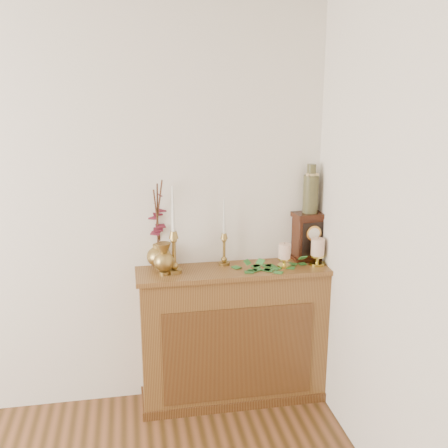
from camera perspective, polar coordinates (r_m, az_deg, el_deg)
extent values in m
cube|color=white|center=(3.42, -23.14, 0.92)|extent=(4.00, 0.04, 2.60)
cube|color=brown|center=(3.53, 1.05, -12.19)|extent=(1.20, 0.30, 0.90)
cube|color=brown|center=(3.42, 1.57, -14.00)|extent=(0.96, 0.01, 0.63)
cube|color=brown|center=(3.34, 1.09, -5.07)|extent=(1.24, 0.34, 0.03)
cube|color=brown|center=(3.74, 1.02, -17.94)|extent=(1.23, 0.33, 0.06)
cylinder|color=#9F7C3F|center=(3.27, -5.41, -5.10)|extent=(0.09, 0.09, 0.02)
sphere|color=#9F7C3F|center=(3.26, -5.42, -4.54)|extent=(0.05, 0.05, 0.05)
cylinder|color=#9F7C3F|center=(3.23, -5.45, -3.21)|extent=(0.02, 0.02, 0.16)
sphere|color=#9F7C3F|center=(3.21, -5.49, -1.76)|extent=(0.04, 0.04, 0.04)
cone|color=#9F7C3F|center=(3.20, -5.51, -1.17)|extent=(0.06, 0.06, 0.05)
cone|color=silver|center=(3.16, -5.58, 1.60)|extent=(0.02, 0.02, 0.28)
cylinder|color=#9F7C3F|center=(3.39, 0.01, -4.31)|extent=(0.07, 0.07, 0.02)
sphere|color=#9F7C3F|center=(3.39, 0.01, -3.88)|extent=(0.04, 0.04, 0.04)
cylinder|color=#9F7C3F|center=(3.37, 0.01, -2.86)|extent=(0.02, 0.02, 0.13)
sphere|color=#9F7C3F|center=(3.35, 0.01, -1.76)|extent=(0.03, 0.03, 0.03)
cone|color=#9F7C3F|center=(3.34, 0.01, -1.31)|extent=(0.05, 0.05, 0.04)
cone|color=silver|center=(3.31, 0.01, 0.78)|extent=(0.02, 0.02, 0.23)
cylinder|color=#9F7C3F|center=(3.24, -6.52, -5.31)|extent=(0.06, 0.06, 0.02)
sphere|color=#9F7C3F|center=(3.22, -6.56, -4.07)|extent=(0.13, 0.13, 0.13)
cone|color=#9F7C3F|center=(3.19, -6.60, -2.62)|extent=(0.09, 0.09, 0.06)
cylinder|color=#9F7C3F|center=(3.38, -7.06, -4.59)|extent=(0.07, 0.07, 0.01)
ellipsoid|color=#9F7C3F|center=(3.36, -7.09, -3.52)|extent=(0.15, 0.15, 0.13)
cylinder|color=#9F7C3F|center=(3.34, -7.13, -2.43)|extent=(0.08, 0.08, 0.03)
cylinder|color=#472819|center=(3.29, -7.32, 0.74)|extent=(0.04, 0.09, 0.37)
cylinder|color=#472819|center=(3.29, -7.24, 1.03)|extent=(0.01, 0.08, 0.41)
cylinder|color=#472819|center=(3.29, -7.19, 1.31)|extent=(0.06, 0.14, 0.43)
cylinder|color=gold|center=(3.38, 6.55, -4.54)|extent=(0.08, 0.08, 0.02)
cylinder|color=gold|center=(3.37, 6.56, -4.13)|extent=(0.02, 0.02, 0.04)
cylinder|color=gold|center=(3.36, 6.57, -3.78)|extent=(0.08, 0.08, 0.01)
cylinder|color=beige|center=(3.35, 6.60, -2.94)|extent=(0.08, 0.08, 0.09)
cylinder|color=#472819|center=(3.33, 6.63, -2.09)|extent=(0.00, 0.00, 0.01)
cylinder|color=gold|center=(3.44, 10.08, -4.27)|extent=(0.10, 0.10, 0.02)
cylinder|color=gold|center=(3.43, 10.10, -3.81)|extent=(0.02, 0.02, 0.04)
cylinder|color=gold|center=(3.43, 10.12, -3.42)|extent=(0.09, 0.09, 0.01)
cylinder|color=beige|center=(3.41, 10.17, -2.47)|extent=(0.09, 0.09, 0.11)
cylinder|color=#472819|center=(3.39, 10.21, -1.51)|extent=(0.00, 0.00, 0.01)
cube|color=#286727|center=(3.33, 2.41, -4.78)|extent=(0.07, 0.06, 0.00)
cube|color=#286727|center=(3.28, 6.40, -5.21)|extent=(0.06, 0.07, 0.00)
cube|color=#286727|center=(3.37, 8.57, -4.69)|extent=(0.07, 0.07, 0.00)
cube|color=#286727|center=(3.38, 8.49, -4.64)|extent=(0.07, 0.06, 0.00)
cube|color=#286727|center=(3.39, 6.34, -4.51)|extent=(0.07, 0.06, 0.00)
cube|color=#286727|center=(3.21, 1.80, -5.57)|extent=(0.07, 0.07, 0.00)
cube|color=#286727|center=(3.26, 5.62, -5.26)|extent=(0.06, 0.05, 0.00)
cube|color=#286727|center=(3.35, 1.55, -4.63)|extent=(0.07, 0.07, 0.00)
cube|color=#286727|center=(3.37, 4.78, -4.60)|extent=(0.06, 0.05, 0.00)
cube|color=#286727|center=(3.33, 4.85, -4.81)|extent=(0.06, 0.07, 0.00)
cube|color=#286727|center=(3.32, 5.97, -4.94)|extent=(0.07, 0.07, 0.00)
cube|color=#286727|center=(3.32, 2.93, -4.87)|extent=(0.06, 0.07, 0.00)
cube|color=#286727|center=(3.32, 9.63, -5.04)|extent=(0.07, 0.07, 0.00)
cube|color=#286727|center=(3.34, 4.95, -4.76)|extent=(0.07, 0.07, 0.00)
cube|color=#286727|center=(3.36, 5.91, -4.67)|extent=(0.06, 0.06, 0.00)
cube|color=#286727|center=(3.28, 2.56, -4.18)|extent=(0.06, 0.05, 0.03)
cube|color=#286727|center=(3.22, 3.99, -4.11)|extent=(0.06, 0.05, 0.03)
cube|color=#286727|center=(3.36, 8.58, -3.66)|extent=(0.05, 0.04, 0.03)
cube|color=#36170A|center=(3.55, 9.11, -3.60)|extent=(0.23, 0.17, 0.02)
cube|color=#36170A|center=(3.51, 9.20, -1.46)|extent=(0.20, 0.15, 0.28)
cube|color=#36170A|center=(3.47, 9.31, 0.98)|extent=(0.23, 0.17, 0.03)
cube|color=black|center=(3.45, 9.67, -1.66)|extent=(0.15, 0.02, 0.22)
cylinder|color=#C58B3A|center=(3.44, 9.74, -1.01)|extent=(0.10, 0.02, 0.10)
cylinder|color=silver|center=(3.44, 9.74, -1.01)|extent=(0.08, 0.01, 0.08)
sphere|color=#C58B3A|center=(3.48, 9.59, -2.83)|extent=(0.03, 0.03, 0.03)
cylinder|color=#172F21|center=(3.44, 9.40, 3.23)|extent=(0.10, 0.10, 0.25)
cylinder|color=#172F21|center=(3.41, 9.51, 5.76)|extent=(0.06, 0.06, 0.08)
cylinder|color=tan|center=(3.42, 9.49, 5.33)|extent=(0.07, 0.07, 0.02)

